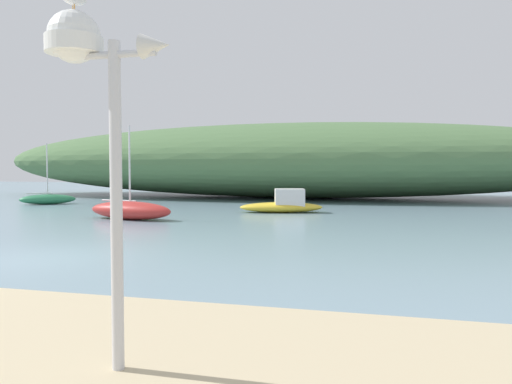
{
  "coord_description": "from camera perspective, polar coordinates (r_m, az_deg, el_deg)",
  "views": [
    {
      "loc": [
        8.04,
        -10.41,
        2.21
      ],
      "look_at": [
        3.88,
        5.84,
        1.41
      ],
      "focal_mm": 34.74,
      "sensor_mm": 36.0,
      "label": 1
    }
  ],
  "objects": [
    {
      "name": "mast_structure",
      "position": [
        5.31,
        -18.84,
        13.18
      ],
      "size": [
        1.31,
        0.57,
        3.58
      ],
      "color": "silver",
      "rests_on": "beach_sand"
    },
    {
      "name": "sailboat_mid_channel",
      "position": [
        33.07,
        -22.86,
        -0.75
      ],
      "size": [
        3.3,
        2.82,
        3.75
      ],
      "color": "#287A4C",
      "rests_on": "ground"
    },
    {
      "name": "distant_hill",
      "position": [
        38.07,
        4.13,
        3.63
      ],
      "size": [
        48.81,
        14.83,
        5.62
      ],
      "primitive_type": "ellipsoid",
      "color": "#517547",
      "rests_on": "ground"
    },
    {
      "name": "motorboat_east_reach",
      "position": [
        24.88,
        3.23,
        -1.4
      ],
      "size": [
        4.37,
        2.42,
        1.19
      ],
      "color": "gold",
      "rests_on": "ground"
    },
    {
      "name": "ground_plane",
      "position": [
        13.34,
        -23.14,
        -7.02
      ],
      "size": [
        120.0,
        120.0,
        0.0
      ],
      "primitive_type": "plane",
      "color": "#7A99A8"
    },
    {
      "name": "sailboat_centre_water",
      "position": [
        22.15,
        -14.29,
        -2.03
      ],
      "size": [
        4.41,
        2.16,
        4.06
      ],
      "color": "#B72D28",
      "rests_on": "ground"
    }
  ]
}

